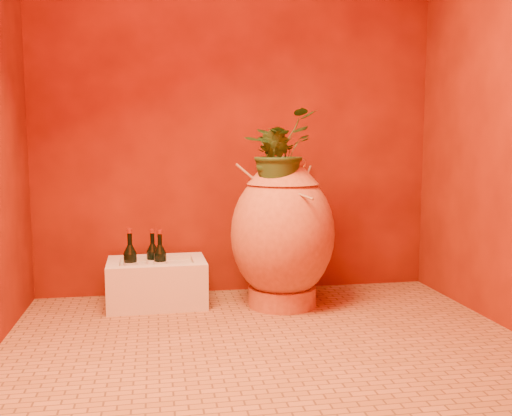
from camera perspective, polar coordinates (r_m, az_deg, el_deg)
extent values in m
plane|color=#995A32|center=(2.78, 1.18, -13.39)|extent=(2.50, 2.50, 0.00)
cube|color=#571105|center=(3.61, -1.91, 11.39)|extent=(2.50, 0.02, 2.50)
cylinder|color=#BE6535|center=(3.37, 2.62, -8.77)|extent=(0.49, 0.49, 0.11)
ellipsoid|color=#BE6535|center=(3.29, 2.66, -2.62)|extent=(0.75, 0.75, 0.75)
cone|color=#BE6535|center=(3.25, 2.69, 3.42)|extent=(0.51, 0.51, 0.11)
torus|color=#BE6535|center=(3.25, 2.70, 4.57)|extent=(0.32, 0.32, 0.05)
cylinder|color=olive|center=(3.20, 1.48, 1.47)|extent=(0.38, 0.17, 0.34)
cylinder|color=olive|center=(3.14, 2.81, 1.96)|extent=(0.25, 0.35, 0.10)
cylinder|color=olive|center=(3.20, 4.75, 2.34)|extent=(0.18, 0.29, 0.20)
cube|color=beige|center=(3.42, -9.87, -7.58)|extent=(0.57, 0.39, 0.24)
cube|color=beige|center=(3.54, -9.92, -4.88)|extent=(0.56, 0.09, 0.03)
cube|color=beige|center=(3.23, -9.91, -5.97)|extent=(0.56, 0.09, 0.03)
cube|color=beige|center=(3.39, -14.08, -5.47)|extent=(0.08, 0.24, 0.03)
cube|color=beige|center=(3.39, -5.76, -5.30)|extent=(0.08, 0.24, 0.03)
cylinder|color=black|center=(3.43, -10.27, -5.65)|extent=(0.07, 0.07, 0.17)
cone|color=black|center=(3.41, -10.31, -3.90)|extent=(0.07, 0.07, 0.05)
cylinder|color=black|center=(3.40, -10.33, -2.98)|extent=(0.02, 0.02, 0.06)
cylinder|color=maroon|center=(3.39, -10.34, -2.29)|extent=(0.03, 0.03, 0.02)
cylinder|color=silver|center=(3.43, -10.27, -5.65)|extent=(0.07, 0.07, 0.07)
cylinder|color=black|center=(3.33, -12.44, -5.95)|extent=(0.07, 0.07, 0.18)
cone|color=black|center=(3.31, -12.49, -4.03)|extent=(0.07, 0.07, 0.05)
cylinder|color=black|center=(3.30, -12.52, -3.02)|extent=(0.03, 0.03, 0.07)
cylinder|color=maroon|center=(3.29, -12.54, -2.25)|extent=(0.03, 0.03, 0.02)
cylinder|color=silver|center=(3.33, -12.44, -5.95)|extent=(0.08, 0.08, 0.08)
cylinder|color=black|center=(3.35, -9.55, -5.88)|extent=(0.07, 0.07, 0.17)
cone|color=black|center=(3.33, -9.58, -4.05)|extent=(0.07, 0.07, 0.05)
cylinder|color=black|center=(3.32, -9.60, -3.09)|extent=(0.02, 0.02, 0.07)
cylinder|color=maroon|center=(3.31, -9.62, -2.36)|extent=(0.03, 0.03, 0.02)
cylinder|color=silver|center=(3.35, -9.55, -5.88)|extent=(0.08, 0.08, 0.08)
cylinder|color=#AD7F27|center=(3.61, 4.46, 3.64)|extent=(0.02, 0.14, 0.02)
cylinder|color=#AD7F27|center=(3.55, 4.74, 2.94)|extent=(0.02, 0.02, 0.08)
torus|color=#AD7F27|center=(3.61, 4.47, 4.43)|extent=(0.07, 0.01, 0.07)
cylinder|color=#AD7F27|center=(3.61, 4.46, 4.04)|extent=(0.01, 0.01, 0.05)
imported|color=#234217|center=(3.22, 2.29, 5.77)|extent=(0.55, 0.54, 0.46)
imported|color=#234217|center=(3.17, 1.68, 4.67)|extent=(0.24, 0.24, 0.35)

